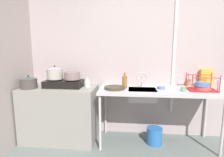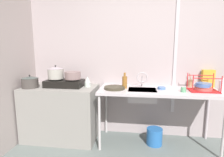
{
  "view_description": "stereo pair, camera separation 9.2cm",
  "coord_description": "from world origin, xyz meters",
  "px_view_note": "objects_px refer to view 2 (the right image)",
  "views": [
    {
      "loc": [
        -0.52,
        -1.28,
        1.42
      ],
      "look_at": [
        -0.79,
        1.33,
        0.98
      ],
      "focal_mm": 29.08,
      "sensor_mm": 36.0,
      "label": 1
    },
    {
      "loc": [
        -0.42,
        -1.27,
        1.42
      ],
      "look_at": [
        -0.79,
        1.33,
        0.98
      ],
      "focal_mm": 29.08,
      "sensor_mm": 36.0,
      "label": 2
    }
  ],
  "objects_px": {
    "cup_by_rack": "(183,90)",
    "utensil_jar": "(190,83)",
    "bucket_on_floor": "(154,136)",
    "pot_on_left_burner": "(56,73)",
    "faucet": "(142,78)",
    "dish_rack": "(203,87)",
    "sink_basin": "(142,95)",
    "pot_on_right_burner": "(73,75)",
    "bottle_by_rack": "(222,86)",
    "frying_pan": "(115,88)",
    "stove": "(65,83)",
    "percolator": "(87,82)",
    "cereal_box": "(208,79)",
    "small_bowl_on_drainboard": "(162,88)",
    "pot_beside_stove": "(30,82)",
    "bottle_by_sink": "(125,82)"
  },
  "relations": [
    {
      "from": "pot_on_left_burner",
      "to": "small_bowl_on_drainboard",
      "type": "relative_size",
      "value": 2.11
    },
    {
      "from": "pot_beside_stove",
      "to": "sink_basin",
      "type": "bearing_deg",
      "value": 3.79
    },
    {
      "from": "bucket_on_floor",
      "to": "bottle_by_rack",
      "type": "bearing_deg",
      "value": -3.02
    },
    {
      "from": "stove",
      "to": "dish_rack",
      "type": "height_order",
      "value": "dish_rack"
    },
    {
      "from": "small_bowl_on_drainboard",
      "to": "utensil_jar",
      "type": "bearing_deg",
      "value": 28.27
    },
    {
      "from": "small_bowl_on_drainboard",
      "to": "cereal_box",
      "type": "bearing_deg",
      "value": 18.83
    },
    {
      "from": "dish_rack",
      "to": "cup_by_rack",
      "type": "relative_size",
      "value": 5.38
    },
    {
      "from": "faucet",
      "to": "bucket_on_floor",
      "type": "distance_m",
      "value": 0.89
    },
    {
      "from": "frying_pan",
      "to": "cup_by_rack",
      "type": "bearing_deg",
      "value": -2.96
    },
    {
      "from": "bottle_by_sink",
      "to": "dish_rack",
      "type": "bearing_deg",
      "value": -0.94
    },
    {
      "from": "dish_rack",
      "to": "bottle_by_sink",
      "type": "xyz_separation_m",
      "value": [
        -1.08,
        0.02,
        0.04
      ]
    },
    {
      "from": "utensil_jar",
      "to": "bottle_by_rack",
      "type": "bearing_deg",
      "value": -46.2
    },
    {
      "from": "small_bowl_on_drainboard",
      "to": "bottle_by_sink",
      "type": "height_order",
      "value": "bottle_by_sink"
    },
    {
      "from": "percolator",
      "to": "stove",
      "type": "bearing_deg",
      "value": -175.26
    },
    {
      "from": "bottle_by_rack",
      "to": "dish_rack",
      "type": "bearing_deg",
      "value": 164.66
    },
    {
      "from": "pot_on_left_burner",
      "to": "bottle_by_rack",
      "type": "bearing_deg",
      "value": -1.55
    },
    {
      "from": "stove",
      "to": "pot_on_left_burner",
      "type": "relative_size",
      "value": 2.3
    },
    {
      "from": "dish_rack",
      "to": "sink_basin",
      "type": "bearing_deg",
      "value": -177.8
    },
    {
      "from": "pot_on_left_burner",
      "to": "sink_basin",
      "type": "height_order",
      "value": "pot_on_left_burner"
    },
    {
      "from": "stove",
      "to": "dish_rack",
      "type": "xyz_separation_m",
      "value": [
        2.01,
        -0.0,
        -0.0
      ]
    },
    {
      "from": "bottle_by_rack",
      "to": "frying_pan",
      "type": "bearing_deg",
      "value": 179.88
    },
    {
      "from": "faucet",
      "to": "small_bowl_on_drainboard",
      "type": "height_order",
      "value": "faucet"
    },
    {
      "from": "utensil_jar",
      "to": "stove",
      "type": "bearing_deg",
      "value": -172.1
    },
    {
      "from": "pot_on_right_burner",
      "to": "bottle_by_rack",
      "type": "bearing_deg",
      "value": -1.75
    },
    {
      "from": "cup_by_rack",
      "to": "bucket_on_floor",
      "type": "height_order",
      "value": "cup_by_rack"
    },
    {
      "from": "stove",
      "to": "small_bowl_on_drainboard",
      "type": "xyz_separation_m",
      "value": [
        1.45,
        0.02,
        -0.04
      ]
    },
    {
      "from": "pot_on_left_burner",
      "to": "faucet",
      "type": "xyz_separation_m",
      "value": [
        1.31,
        0.09,
        -0.07
      ]
    },
    {
      "from": "dish_rack",
      "to": "utensil_jar",
      "type": "relative_size",
      "value": 1.81
    },
    {
      "from": "cup_by_rack",
      "to": "utensil_jar",
      "type": "xyz_separation_m",
      "value": [
        0.19,
        0.37,
        0.03
      ]
    },
    {
      "from": "bottle_by_rack",
      "to": "cereal_box",
      "type": "xyz_separation_m",
      "value": [
        -0.07,
        0.32,
        0.05
      ]
    },
    {
      "from": "small_bowl_on_drainboard",
      "to": "bottle_by_sink",
      "type": "distance_m",
      "value": 0.54
    },
    {
      "from": "stove",
      "to": "pot_on_right_burner",
      "type": "relative_size",
      "value": 2.35
    },
    {
      "from": "percolator",
      "to": "small_bowl_on_drainboard",
      "type": "bearing_deg",
      "value": -0.5
    },
    {
      "from": "percolator",
      "to": "bottle_by_sink",
      "type": "height_order",
      "value": "bottle_by_sink"
    },
    {
      "from": "faucet",
      "to": "frying_pan",
      "type": "distance_m",
      "value": 0.44
    },
    {
      "from": "bottle_by_rack",
      "to": "utensil_jar",
      "type": "xyz_separation_m",
      "value": [
        -0.32,
        0.33,
        -0.03
      ]
    },
    {
      "from": "pot_on_left_burner",
      "to": "cup_by_rack",
      "type": "xyz_separation_m",
      "value": [
        1.86,
        -0.11,
        -0.18
      ]
    },
    {
      "from": "percolator",
      "to": "frying_pan",
      "type": "bearing_deg",
      "value": -11.94
    },
    {
      "from": "cup_by_rack",
      "to": "bottle_by_sink",
      "type": "distance_m",
      "value": 0.81
    },
    {
      "from": "pot_on_right_burner",
      "to": "percolator",
      "type": "distance_m",
      "value": 0.24
    },
    {
      "from": "cup_by_rack",
      "to": "bottle_by_sink",
      "type": "xyz_separation_m",
      "value": [
        -0.8,
        0.12,
        0.06
      ]
    },
    {
      "from": "pot_beside_stove",
      "to": "bottle_by_rack",
      "type": "height_order",
      "value": "pot_beside_stove"
    },
    {
      "from": "utensil_jar",
      "to": "cereal_box",
      "type": "bearing_deg",
      "value": -0.98
    },
    {
      "from": "bottle_by_rack",
      "to": "stove",
      "type": "bearing_deg",
      "value": 178.35
    },
    {
      "from": "dish_rack",
      "to": "utensil_jar",
      "type": "bearing_deg",
      "value": 109.87
    },
    {
      "from": "pot_on_left_burner",
      "to": "pot_on_right_burner",
      "type": "xyz_separation_m",
      "value": [
        0.27,
        -0.0,
        -0.04
      ]
    },
    {
      "from": "utensil_jar",
      "to": "bucket_on_floor",
      "type": "bearing_deg",
      "value": -151.91
    },
    {
      "from": "sink_basin",
      "to": "dish_rack",
      "type": "xyz_separation_m",
      "value": [
        0.83,
        0.03,
        0.13
      ]
    },
    {
      "from": "faucet",
      "to": "pot_on_left_burner",
      "type": "bearing_deg",
      "value": -176.25
    },
    {
      "from": "pot_on_left_burner",
      "to": "small_bowl_on_drainboard",
      "type": "height_order",
      "value": "pot_on_left_burner"
    }
  ]
}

